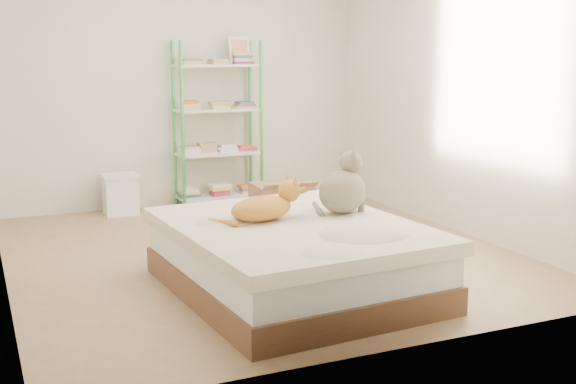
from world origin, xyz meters
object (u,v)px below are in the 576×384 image
cardboard_box (282,203)px  grey_cat (342,182)px  bed (292,257)px  shelf_unit (218,127)px  white_bin (121,194)px  orange_cat (261,205)px

cardboard_box → grey_cat: bearing=-97.2°
bed → grey_cat: grey_cat is taller
shelf_unit → cardboard_box: 1.20m
grey_cat → shelf_unit: 2.75m
grey_cat → cardboard_box: grey_cat is taller
bed → white_bin: bearing=97.8°
shelf_unit → grey_cat: bearing=-90.2°
bed → orange_cat: bearing=136.9°
cardboard_box → shelf_unit: bearing=108.7°
orange_cat → white_bin: 2.76m
grey_cat → shelf_unit: (0.01, 2.74, 0.13)m
orange_cat → shelf_unit: shelf_unit is taller
shelf_unit → cardboard_box: bearing=-73.7°
shelf_unit → white_bin: size_ratio=4.32×
shelf_unit → cardboard_box: (0.29, -0.98, -0.63)m
cardboard_box → white_bin: size_ratio=1.34×
orange_cat → cardboard_box: bearing=51.4°
grey_cat → cardboard_box: (0.30, 1.76, -0.51)m
grey_cat → white_bin: (-1.03, 2.71, -0.49)m
orange_cat → grey_cat: size_ratio=1.21×
grey_cat → white_bin: size_ratio=1.10×
orange_cat → shelf_unit: (0.62, 2.73, 0.24)m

